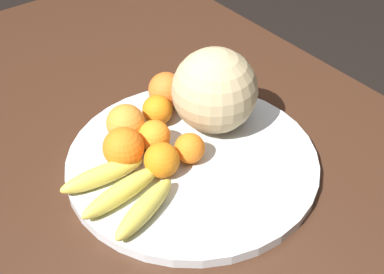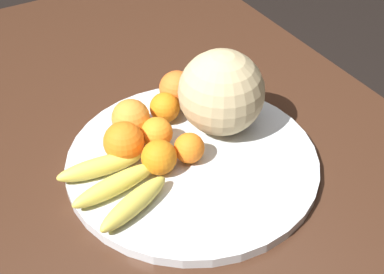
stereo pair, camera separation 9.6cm
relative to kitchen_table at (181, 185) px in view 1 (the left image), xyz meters
name	(u,v)px [view 1 (the left image)]	position (x,y,z in m)	size (l,w,h in m)	color
kitchen_table	(181,185)	(0.00, 0.00, 0.00)	(1.57, 0.94, 0.71)	#3D2316
fruit_bowl	(192,161)	(0.04, 0.00, 0.10)	(0.47, 0.47, 0.02)	silver
melon	(215,90)	(-0.01, 0.09, 0.19)	(0.17, 0.17, 0.17)	tan
banana_bunch	(124,191)	(0.05, -0.16, 0.12)	(0.18, 0.18, 0.04)	#473819
orange_front_left	(162,160)	(0.04, -0.07, 0.14)	(0.06, 0.06, 0.06)	orange
orange_front_right	(126,123)	(-0.08, -0.07, 0.14)	(0.07, 0.07, 0.07)	orange
orange_mid_center	(154,136)	(-0.03, -0.04, 0.13)	(0.06, 0.06, 0.06)	orange
orange_back_left	(157,110)	(-0.09, 0.01, 0.13)	(0.06, 0.06, 0.06)	orange
orange_back_right	(123,148)	(-0.02, -0.11, 0.14)	(0.08, 0.08, 0.08)	orange
orange_top_small	(166,90)	(-0.13, 0.06, 0.14)	(0.07, 0.07, 0.07)	orange
orange_side_extra	(190,148)	(0.04, -0.01, 0.13)	(0.06, 0.06, 0.06)	orange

